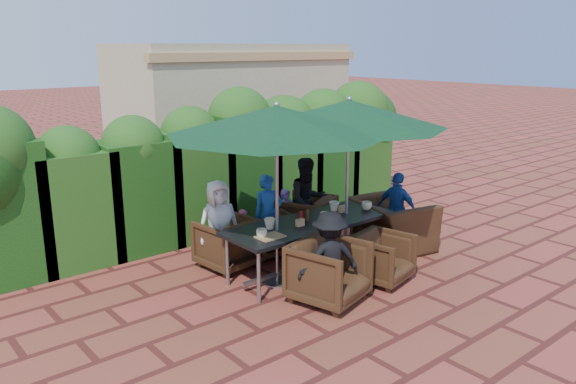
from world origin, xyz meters
TOP-DOWN VIEW (x-y plane):
  - ground at (0.00, 0.00)m, footprint 80.00×80.00m
  - dining_table at (-0.04, -0.17)m, footprint 2.59×0.90m
  - umbrella_left at (-0.66, -0.18)m, footprint 2.90×2.90m
  - umbrella_right at (0.61, -0.22)m, footprint 2.79×2.79m
  - chair_far_left at (-0.85, 0.73)m, footprint 0.84×0.80m
  - chair_far_mid at (-0.15, 0.76)m, footprint 0.83×0.79m
  - chair_far_right at (0.74, 0.84)m, footprint 1.08×1.05m
  - chair_near_left at (-0.52, -1.04)m, footprint 1.01×0.97m
  - chair_near_right at (0.47, -1.05)m, footprint 0.85×0.81m
  - chair_end_right at (1.60, -0.26)m, footprint 1.02×1.33m
  - adult_far_left at (-0.93, 0.84)m, footprint 0.69×0.48m
  - adult_far_mid at (-0.07, 0.79)m, footprint 0.55×0.50m
  - adult_far_right at (0.75, 0.79)m, footprint 0.76×0.57m
  - adult_near_left at (-0.61, -1.13)m, footprint 0.86×0.61m
  - adult_end_right at (1.76, -0.24)m, footprint 0.44×0.75m
  - child_left at (-0.43, 0.92)m, footprint 0.32×0.29m
  - child_right at (0.45, 0.96)m, footprint 0.35×0.29m
  - pedestrian_a at (1.57, 4.35)m, footprint 1.63×0.99m
  - pedestrian_b at (2.69, 4.28)m, footprint 0.86×0.60m
  - pedestrian_c at (3.20, 4.43)m, footprint 1.31×1.05m
  - cup_a at (-1.00, -0.27)m, footprint 0.15×0.15m
  - cup_b at (-0.69, -0.06)m, footprint 0.15×0.15m
  - cup_c at (0.08, -0.33)m, footprint 0.18×0.18m
  - cup_d at (0.56, -0.01)m, footprint 0.16×0.16m
  - cup_e at (0.99, -0.27)m, footprint 0.16×0.16m
  - ketchup_bottle at (-0.21, -0.14)m, footprint 0.04×0.04m
  - sauce_bottle at (-0.09, -0.14)m, footprint 0.04×0.04m
  - serving_tray at (-0.91, -0.34)m, footprint 0.35×0.25m
  - number_block_left at (-0.30, -0.23)m, footprint 0.12×0.06m
  - number_block_right at (0.62, -0.14)m, footprint 0.12×0.06m
  - hedge_wall at (0.02, 2.32)m, footprint 9.10×1.60m
  - building at (3.50, 6.99)m, footprint 6.20×3.08m

SIDE VIEW (x-z plane):
  - ground at x=0.00m, z-range 0.00..0.00m
  - chair_near_right at x=0.47m, z-range 0.00..0.74m
  - child_left at x=-0.43m, z-range 0.00..0.75m
  - chair_far_mid at x=-0.15m, z-range 0.00..0.76m
  - chair_far_left at x=-0.85m, z-range 0.00..0.80m
  - chair_far_right at x=0.74m, z-range 0.00..0.86m
  - chair_near_left at x=-0.52m, z-range 0.00..0.86m
  - child_right at x=0.45m, z-range 0.00..0.91m
  - chair_end_right at x=1.60m, z-range 0.00..1.04m
  - adult_end_right at x=1.76m, z-range 0.00..1.20m
  - adult_near_left at x=-0.61m, z-range 0.00..1.22m
  - adult_far_mid at x=-0.07m, z-range 0.00..1.25m
  - adult_far_left at x=-0.93m, z-range 0.00..1.29m
  - dining_table at x=-0.04m, z-range 0.30..1.05m
  - adult_far_right at x=0.75m, z-range 0.00..1.41m
  - serving_tray at x=-0.91m, z-range 0.75..0.77m
  - number_block_left at x=-0.30m, z-range 0.75..0.85m
  - number_block_right at x=0.62m, z-range 0.75..0.85m
  - cup_a at x=-1.00m, z-range 0.75..0.87m
  - cup_e at x=0.99m, z-range 0.75..0.88m
  - cup_c at x=0.08m, z-range 0.75..0.89m
  - cup_b at x=-0.69m, z-range 0.75..0.90m
  - cup_d at x=0.56m, z-range 0.75..0.90m
  - pedestrian_a at x=1.57m, z-range 0.00..1.65m
  - pedestrian_b at x=2.69m, z-range 0.00..1.66m
  - ketchup_bottle at x=-0.21m, z-range 0.75..0.92m
  - sauce_bottle at x=-0.09m, z-range 0.75..0.92m
  - pedestrian_c at x=3.20m, z-range 0.00..1.87m
  - hedge_wall at x=0.02m, z-range 0.10..2.57m
  - building at x=3.50m, z-range 0.01..3.21m
  - umbrella_right at x=0.61m, z-range 0.98..3.44m
  - umbrella_left at x=-0.66m, z-range 0.98..3.44m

